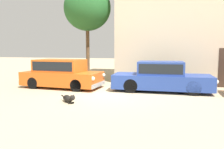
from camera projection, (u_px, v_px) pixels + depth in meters
The scene contains 5 objects.
ground_plane at pixel (106, 95), 9.84m from camera, with size 80.00×80.00×0.00m, color tan.
parked_sedan_nearest at pixel (61, 73), 11.66m from camera, with size 4.36×2.08×1.50m.
parked_sedan_second at pixel (161, 77), 10.61m from camera, with size 4.81×1.76×1.45m.
stray_dog_spotted at pixel (68, 98), 8.36m from camera, with size 0.90×0.71×0.38m.
acacia_tree_left at pixel (87, 8), 13.96m from camera, with size 3.02×2.71×6.08m.
Camera 1 is at (2.64, -9.31, 2.01)m, focal length 35.15 mm.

